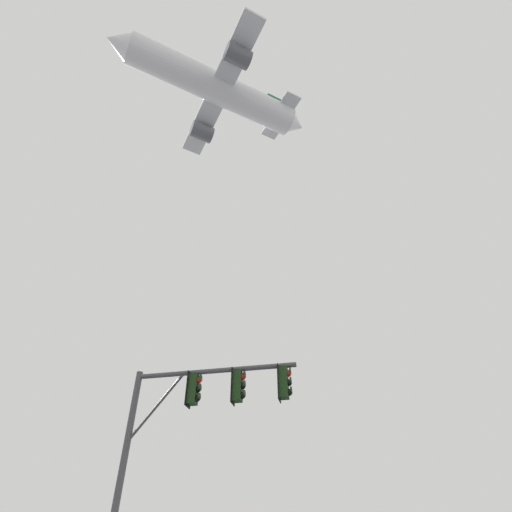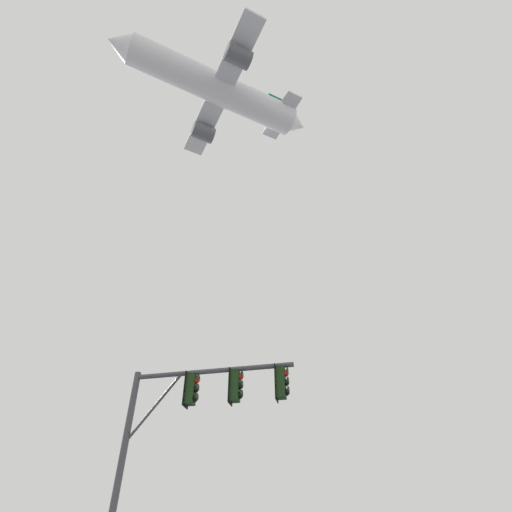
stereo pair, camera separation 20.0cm
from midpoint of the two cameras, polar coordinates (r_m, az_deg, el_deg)
The scene contains 2 objects.
signal_pole_near at distance 12.64m, azimuth -8.48°, elevation -21.30°, with size 5.10×1.04×5.93m.
airplane at distance 59.08m, azimuth -5.76°, elevation 22.82°, with size 26.64×20.57×7.83m.
Camera 2 is at (-0.93, -6.09, 1.17)m, focal length 27.90 mm.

